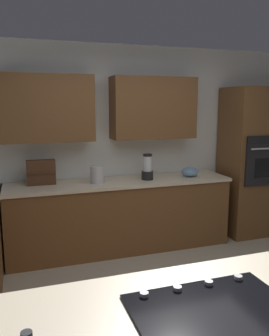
{
  "coord_description": "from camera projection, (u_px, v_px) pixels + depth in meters",
  "views": [
    {
      "loc": [
        1.28,
        2.41,
        1.84
      ],
      "look_at": [
        0.14,
        -1.03,
        1.18
      ],
      "focal_mm": 37.42,
      "sensor_mm": 36.0,
      "label": 1
    }
  ],
  "objects": [
    {
      "name": "spice_rack",
      "position": [
        41.0,
        172.0,
        4.14
      ],
      "size": [
        0.33,
        0.11,
        0.3
      ],
      "color": "#472B19",
      "rests_on": "countertop_back"
    },
    {
      "name": "ground_plane",
      "position": [
        188.0,
        324.0,
        2.98
      ],
      "size": [
        14.0,
        14.0,
        0.0
      ],
      "primitive_type": "plane",
      "color": "#9E937F"
    },
    {
      "name": "cooktop",
      "position": [
        216.0,
        312.0,
        1.59
      ],
      "size": [
        0.76,
        0.56,
        0.03
      ],
      "color": "black",
      "rests_on": "island_top"
    },
    {
      "name": "lower_cabinets_back",
      "position": [
        120.0,
        217.0,
        4.47
      ],
      "size": [
        2.8,
        0.6,
        0.86
      ],
      "primitive_type": "cube",
      "color": "brown",
      "rests_on": "ground"
    },
    {
      "name": "island_top",
      "position": [
        217.0,
        319.0,
        1.59
      ],
      "size": [
        2.03,
        1.01,
        0.04
      ],
      "primitive_type": "cube",
      "color": "beige",
      "rests_on": "island_base"
    },
    {
      "name": "countertop_back",
      "position": [
        120.0,
        182.0,
        4.39
      ],
      "size": [
        2.84,
        0.64,
        0.04
      ],
      "primitive_type": "cube",
      "color": "beige",
      "rests_on": "lower_cabinets_back"
    },
    {
      "name": "wall_oven",
      "position": [
        252.0,
        162.0,
        4.97
      ],
      "size": [
        0.8,
        0.66,
        2.07
      ],
      "color": "brown",
      "rests_on": "ground"
    },
    {
      "name": "wall_back",
      "position": [
        115.0,
        136.0,
        4.6
      ],
      "size": [
        6.0,
        0.44,
        2.6
      ],
      "color": "silver",
      "rests_on": "ground"
    },
    {
      "name": "mixing_bowl",
      "position": [
        190.0,
        172.0,
        4.63
      ],
      "size": [
        0.23,
        0.23,
        0.12
      ],
      "primitive_type": "ellipsoid",
      "color": "#668CB2",
      "rests_on": "countertop_back"
    },
    {
      "name": "kettle",
      "position": [
        97.0,
        175.0,
        4.24
      ],
      "size": [
        0.17,
        0.17,
        0.21
      ],
      "primitive_type": "cylinder",
      "color": "#B7BABF",
      "rests_on": "countertop_back"
    },
    {
      "name": "blender",
      "position": [
        147.0,
        169.0,
        4.43
      ],
      "size": [
        0.15,
        0.15,
        0.33
      ],
      "color": "black",
      "rests_on": "countertop_back"
    }
  ]
}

